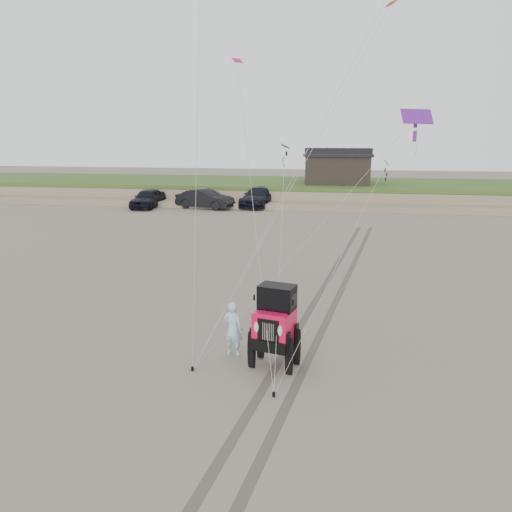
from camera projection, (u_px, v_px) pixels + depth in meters
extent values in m
plane|color=#6B6054|center=(255.00, 372.00, 13.93)|extent=(160.00, 160.00, 0.00)
cube|color=#7A6B54|center=(317.00, 192.00, 50.16)|extent=(160.00, 12.00, 1.40)
cube|color=#2D4719|center=(317.00, 184.00, 49.96)|extent=(160.00, 12.00, 0.35)
cube|color=#7A6B54|center=(313.00, 206.00, 44.04)|extent=(160.00, 3.50, 0.50)
cube|color=black|center=(338.00, 170.00, 48.33)|extent=(6.00, 5.00, 2.60)
cube|color=black|center=(338.00, 155.00, 47.99)|extent=(6.40, 5.40, 0.25)
cube|color=black|center=(339.00, 151.00, 47.90)|extent=(6.40, 1.20, 0.50)
imported|color=black|center=(148.00, 198.00, 44.35)|extent=(2.00, 4.91, 1.67)
imported|color=black|center=(205.00, 199.00, 43.85)|extent=(5.44, 3.00, 1.70)
imported|color=black|center=(259.00, 197.00, 45.12)|extent=(3.16, 6.25, 1.74)
imported|color=#85C1CD|center=(233.00, 329.00, 14.83)|extent=(0.70, 0.55, 1.68)
cube|color=#5B1781|center=(417.00, 116.00, 21.82)|extent=(1.44, 0.88, 0.69)
cube|color=black|center=(386.00, 163.00, 17.29)|extent=(0.19, 0.39, 0.20)
cube|color=#B51656|center=(237.00, 60.00, 19.18)|extent=(0.43, 0.47, 0.20)
cube|color=black|center=(285.00, 146.00, 16.95)|extent=(0.37, 0.52, 0.19)
cube|color=#FD640D|center=(391.00, 3.00, 20.67)|extent=(0.57, 0.73, 0.24)
cylinder|color=black|center=(192.00, 369.00, 14.01)|extent=(0.08, 0.08, 0.12)
cylinder|color=black|center=(274.00, 395.00, 12.63)|extent=(0.08, 0.08, 0.12)
cube|color=#4C443D|center=(322.00, 289.00, 21.34)|extent=(4.42, 29.74, 0.01)
cube|color=#4C443D|center=(341.00, 290.00, 21.22)|extent=(4.42, 29.74, 0.01)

